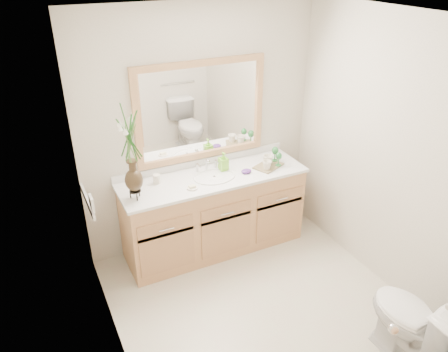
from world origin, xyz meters
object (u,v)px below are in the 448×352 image
flower_vase (130,144)px  tumbler (157,179)px  soap_bottle (223,162)px  tray (268,166)px  toilet (414,324)px

flower_vase → tumbler: (0.26, 0.18, -0.47)m
soap_bottle → flower_vase: bearing=-171.8°
tumbler → soap_bottle: bearing=-1.8°
flower_vase → soap_bottle: bearing=9.9°
tumbler → soap_bottle: soap_bottle is taller
soap_bottle → tray: soap_bottle is taller
flower_vase → soap_bottle: (0.94, 0.16, -0.43)m
flower_vase → toilet: bearing=-51.2°
toilet → tumbler: tumbler is taller
flower_vase → tray: flower_vase is taller
toilet → soap_bottle: (-0.55, 2.02, 0.55)m
toilet → tray: 1.94m
toilet → soap_bottle: size_ratio=4.49×
toilet → soap_bottle: soap_bottle is taller
tumbler → soap_bottle: size_ratio=0.52×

